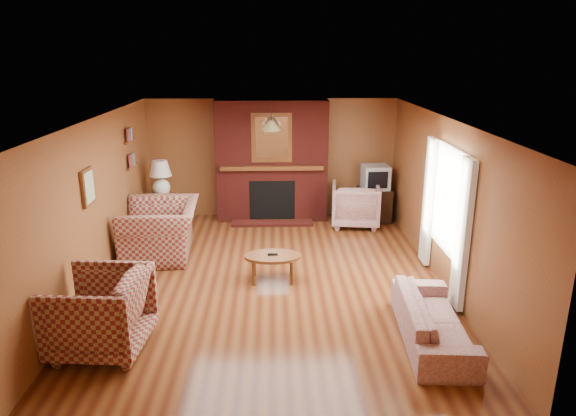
{
  "coord_description": "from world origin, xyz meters",
  "views": [
    {
      "loc": [
        0.03,
        -7.04,
        3.31
      ],
      "look_at": [
        0.25,
        0.6,
        0.95
      ],
      "focal_mm": 32.0,
      "sensor_mm": 36.0,
      "label": 1
    }
  ],
  "objects_px": {
    "plaid_loveseat": "(161,230)",
    "floral_sofa": "(433,320)",
    "table_lamp": "(161,176)",
    "plaid_armchair": "(100,313)",
    "fireplace": "(272,162)",
    "tv_stand": "(374,204)",
    "floral_armchair": "(355,205)",
    "side_table": "(163,212)",
    "coffee_table": "(273,258)",
    "crt_tv": "(375,177)"
  },
  "relations": [
    {
      "from": "fireplace",
      "to": "plaid_loveseat",
      "type": "height_order",
      "value": "fireplace"
    },
    {
      "from": "side_table",
      "to": "table_lamp",
      "type": "height_order",
      "value": "table_lamp"
    },
    {
      "from": "fireplace",
      "to": "floral_armchair",
      "type": "bearing_deg",
      "value": -15.98
    },
    {
      "from": "plaid_armchair",
      "to": "coffee_table",
      "type": "relative_size",
      "value": 1.21
    },
    {
      "from": "side_table",
      "to": "tv_stand",
      "type": "height_order",
      "value": "tv_stand"
    },
    {
      "from": "floral_armchair",
      "to": "side_table",
      "type": "height_order",
      "value": "floral_armchair"
    },
    {
      "from": "plaid_armchair",
      "to": "table_lamp",
      "type": "xyz_separation_m",
      "value": [
        -0.15,
        4.23,
        0.56
      ]
    },
    {
      "from": "fireplace",
      "to": "table_lamp",
      "type": "distance_m",
      "value": 2.17
    },
    {
      "from": "floral_sofa",
      "to": "plaid_loveseat",
      "type": "bearing_deg",
      "value": 57.82
    },
    {
      "from": "fireplace",
      "to": "floral_armchair",
      "type": "distance_m",
      "value": 1.85
    },
    {
      "from": "floral_sofa",
      "to": "table_lamp",
      "type": "height_order",
      "value": "table_lamp"
    },
    {
      "from": "tv_stand",
      "to": "plaid_armchair",
      "type": "bearing_deg",
      "value": -135.0
    },
    {
      "from": "floral_armchair",
      "to": "table_lamp",
      "type": "bearing_deg",
      "value": 7.53
    },
    {
      "from": "plaid_loveseat",
      "to": "floral_sofa",
      "type": "xyz_separation_m",
      "value": [
        3.75,
        -2.74,
        -0.19
      ]
    },
    {
      "from": "table_lamp",
      "to": "tv_stand",
      "type": "relative_size",
      "value": 1.02
    },
    {
      "from": "table_lamp",
      "to": "tv_stand",
      "type": "bearing_deg",
      "value": 4.82
    },
    {
      "from": "floral_sofa",
      "to": "tv_stand",
      "type": "height_order",
      "value": "tv_stand"
    },
    {
      "from": "table_lamp",
      "to": "crt_tv",
      "type": "height_order",
      "value": "table_lamp"
    },
    {
      "from": "coffee_table",
      "to": "tv_stand",
      "type": "bearing_deg",
      "value": 53.75
    },
    {
      "from": "plaid_loveseat",
      "to": "floral_armchair",
      "type": "relative_size",
      "value": 1.49
    },
    {
      "from": "tv_stand",
      "to": "floral_sofa",
      "type": "bearing_deg",
      "value": -95.79
    },
    {
      "from": "coffee_table",
      "to": "fireplace",
      "type": "bearing_deg",
      "value": 90.16
    },
    {
      "from": "floral_sofa",
      "to": "tv_stand",
      "type": "relative_size",
      "value": 2.69
    },
    {
      "from": "floral_armchair",
      "to": "side_table",
      "type": "bearing_deg",
      "value": 7.53
    },
    {
      "from": "plaid_loveseat",
      "to": "floral_sofa",
      "type": "relative_size",
      "value": 0.77
    },
    {
      "from": "coffee_table",
      "to": "side_table",
      "type": "height_order",
      "value": "side_table"
    },
    {
      "from": "table_lamp",
      "to": "tv_stand",
      "type": "xyz_separation_m",
      "value": [
        4.15,
        0.35,
        -0.7
      ]
    },
    {
      "from": "plaid_loveseat",
      "to": "plaid_armchair",
      "type": "xyz_separation_m",
      "value": [
        -0.1,
        -2.83,
        0.02
      ]
    },
    {
      "from": "crt_tv",
      "to": "floral_armchair",
      "type": "bearing_deg",
      "value": -147.18
    },
    {
      "from": "fireplace",
      "to": "floral_armchair",
      "type": "height_order",
      "value": "fireplace"
    },
    {
      "from": "floral_armchair",
      "to": "tv_stand",
      "type": "bearing_deg",
      "value": -140.19
    },
    {
      "from": "plaid_loveseat",
      "to": "tv_stand",
      "type": "relative_size",
      "value": 2.07
    },
    {
      "from": "coffee_table",
      "to": "table_lamp",
      "type": "bearing_deg",
      "value": 130.89
    },
    {
      "from": "fireplace",
      "to": "tv_stand",
      "type": "distance_m",
      "value": 2.23
    },
    {
      "from": "fireplace",
      "to": "crt_tv",
      "type": "distance_m",
      "value": 2.08
    },
    {
      "from": "floral_armchair",
      "to": "coffee_table",
      "type": "relative_size",
      "value": 1.09
    },
    {
      "from": "plaid_armchair",
      "to": "coffee_table",
      "type": "distance_m",
      "value": 2.66
    },
    {
      "from": "side_table",
      "to": "crt_tv",
      "type": "distance_m",
      "value": 4.2
    },
    {
      "from": "coffee_table",
      "to": "side_table",
      "type": "relative_size",
      "value": 1.31
    },
    {
      "from": "plaid_armchair",
      "to": "crt_tv",
      "type": "height_order",
      "value": "crt_tv"
    },
    {
      "from": "plaid_loveseat",
      "to": "floral_sofa",
      "type": "bearing_deg",
      "value": 49.93
    },
    {
      "from": "plaid_loveseat",
      "to": "side_table",
      "type": "bearing_deg",
      "value": -173.82
    },
    {
      "from": "coffee_table",
      "to": "tv_stand",
      "type": "distance_m",
      "value": 3.45
    },
    {
      "from": "plaid_armchair",
      "to": "floral_armchair",
      "type": "height_order",
      "value": "plaid_armchair"
    },
    {
      "from": "plaid_armchair",
      "to": "floral_sofa",
      "type": "relative_size",
      "value": 0.57
    },
    {
      "from": "table_lamp",
      "to": "fireplace",
      "type": "bearing_deg",
      "value": 14.29
    },
    {
      "from": "plaid_armchair",
      "to": "crt_tv",
      "type": "relative_size",
      "value": 1.94
    },
    {
      "from": "plaid_armchair",
      "to": "tv_stand",
      "type": "distance_m",
      "value": 6.08
    },
    {
      "from": "plaid_loveseat",
      "to": "plaid_armchair",
      "type": "bearing_deg",
      "value": -5.95
    },
    {
      "from": "plaid_loveseat",
      "to": "tv_stand",
      "type": "xyz_separation_m",
      "value": [
        3.9,
        1.75,
        -0.11
      ]
    }
  ]
}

